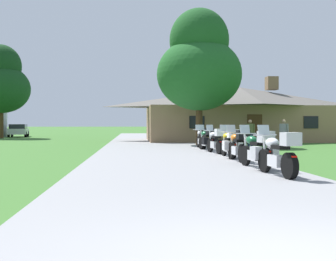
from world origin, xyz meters
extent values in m
plane|color=#386628|center=(0.00, 20.00, 0.00)|extent=(500.00, 500.00, 0.00)
cube|color=gray|center=(0.00, 18.00, 0.03)|extent=(6.40, 80.00, 0.06)
cylinder|color=black|center=(2.08, 7.43, 0.38)|extent=(0.18, 0.65, 0.64)
cylinder|color=black|center=(2.23, 5.99, 0.38)|extent=(0.22, 0.65, 0.64)
cube|color=silver|center=(2.16, 6.69, 0.44)|extent=(0.32, 0.58, 0.30)
ellipsoid|color=silver|center=(2.13, 6.95, 0.89)|extent=(0.35, 0.55, 0.26)
cube|color=black|center=(2.18, 6.49, 0.80)|extent=(0.33, 0.55, 0.10)
cylinder|color=silver|center=(2.09, 7.39, 1.08)|extent=(0.66, 0.10, 0.03)
cylinder|color=silver|center=(2.08, 7.43, 0.74)|extent=(0.08, 0.24, 0.73)
cube|color=#B2BCC6|center=(2.08, 7.49, 1.22)|extent=(0.33, 0.14, 0.27)
sphere|color=silver|center=(2.09, 7.39, 0.94)|extent=(0.11, 0.11, 0.11)
cube|color=#B7B7BC|center=(2.24, 5.94, 1.02)|extent=(0.44, 0.40, 0.32)
cube|color=red|center=(2.26, 5.77, 0.60)|extent=(0.14, 0.04, 0.06)
cylinder|color=silver|center=(2.34, 6.33, 0.28)|extent=(0.13, 0.55, 0.07)
cylinder|color=black|center=(2.08, 9.30, 0.38)|extent=(0.19, 0.65, 0.64)
cylinder|color=black|center=(2.25, 7.87, 0.38)|extent=(0.23, 0.65, 0.64)
cube|color=silver|center=(2.17, 8.56, 0.44)|extent=(0.33, 0.59, 0.30)
ellipsoid|color=#195B33|center=(2.13, 8.82, 0.89)|extent=(0.36, 0.55, 0.26)
cube|color=black|center=(2.19, 8.37, 0.80)|extent=(0.34, 0.55, 0.10)
cylinder|color=silver|center=(2.08, 9.26, 1.08)|extent=(0.66, 0.11, 0.03)
cylinder|color=silver|center=(2.08, 9.30, 0.74)|extent=(0.09, 0.24, 0.73)
cube|color=#B2BCC6|center=(2.07, 9.36, 1.22)|extent=(0.33, 0.15, 0.27)
sphere|color=silver|center=(2.08, 9.26, 0.94)|extent=(0.11, 0.11, 0.11)
cube|color=#B7B7BC|center=(2.26, 7.82, 1.02)|extent=(0.44, 0.41, 0.32)
cube|color=red|center=(2.28, 7.65, 0.60)|extent=(0.14, 0.05, 0.06)
cylinder|color=silver|center=(2.35, 8.20, 0.28)|extent=(0.14, 0.55, 0.07)
cube|color=#B7B7BC|center=(1.99, 7.89, 0.56)|extent=(0.25, 0.42, 0.36)
cube|color=#B7B7BC|center=(2.50, 7.95, 0.56)|extent=(0.25, 0.42, 0.36)
cylinder|color=black|center=(2.19, 11.64, 0.38)|extent=(0.12, 0.64, 0.64)
cylinder|color=black|center=(2.23, 10.20, 0.38)|extent=(0.17, 0.64, 0.64)
cube|color=silver|center=(2.21, 10.90, 0.44)|extent=(0.27, 0.57, 0.30)
ellipsoid|color=orange|center=(2.21, 11.16, 0.89)|extent=(0.31, 0.53, 0.26)
cube|color=black|center=(2.22, 10.70, 0.80)|extent=(0.29, 0.53, 0.10)
cylinder|color=silver|center=(2.20, 11.60, 1.08)|extent=(0.66, 0.05, 0.03)
cylinder|color=silver|center=(2.19, 11.64, 0.74)|extent=(0.07, 0.24, 0.73)
cube|color=#B2BCC6|center=(2.19, 11.70, 1.22)|extent=(0.32, 0.12, 0.27)
sphere|color=silver|center=(2.20, 11.60, 0.94)|extent=(0.11, 0.11, 0.11)
cube|color=black|center=(2.23, 10.15, 1.02)|extent=(0.41, 0.37, 0.32)
cube|color=red|center=(2.23, 9.98, 0.60)|extent=(0.14, 0.03, 0.06)
cylinder|color=silver|center=(2.36, 10.52, 0.28)|extent=(0.08, 0.55, 0.07)
cylinder|color=black|center=(2.31, 13.43, 0.38)|extent=(0.12, 0.64, 0.64)
cylinder|color=black|center=(2.33, 11.99, 0.38)|extent=(0.16, 0.64, 0.64)
cube|color=silver|center=(2.32, 12.69, 0.44)|extent=(0.27, 0.56, 0.30)
ellipsoid|color=gold|center=(2.32, 12.95, 0.89)|extent=(0.31, 0.52, 0.26)
cube|color=black|center=(2.32, 12.49, 0.80)|extent=(0.29, 0.52, 0.10)
cylinder|color=silver|center=(2.31, 13.39, 1.08)|extent=(0.66, 0.04, 0.03)
cylinder|color=silver|center=(2.31, 13.43, 0.74)|extent=(0.06, 0.24, 0.73)
cube|color=#B2BCC6|center=(2.31, 13.49, 1.22)|extent=(0.32, 0.11, 0.27)
sphere|color=silver|center=(2.31, 13.39, 0.94)|extent=(0.11, 0.11, 0.11)
cube|color=silver|center=(2.33, 11.94, 1.02)|extent=(0.40, 0.36, 0.32)
cube|color=red|center=(2.33, 11.77, 0.60)|extent=(0.14, 0.03, 0.06)
cylinder|color=silver|center=(2.46, 12.31, 0.28)|extent=(0.08, 0.55, 0.07)
cube|color=silver|center=(2.07, 12.03, 0.56)|extent=(0.20, 0.40, 0.36)
cube|color=silver|center=(2.59, 12.04, 0.56)|extent=(0.20, 0.40, 0.36)
cylinder|color=black|center=(2.16, 15.77, 0.38)|extent=(0.18, 0.65, 0.64)
cylinder|color=black|center=(2.32, 14.33, 0.38)|extent=(0.22, 0.65, 0.64)
cube|color=silver|center=(2.24, 15.03, 0.44)|extent=(0.32, 0.58, 0.30)
ellipsoid|color=silver|center=(2.21, 15.29, 0.89)|extent=(0.35, 0.55, 0.26)
cube|color=black|center=(2.26, 14.83, 0.80)|extent=(0.33, 0.55, 0.10)
cylinder|color=silver|center=(2.17, 15.73, 1.08)|extent=(0.66, 0.10, 0.03)
cylinder|color=silver|center=(2.16, 15.77, 0.74)|extent=(0.08, 0.24, 0.73)
cube|color=#B2BCC6|center=(2.16, 15.83, 1.22)|extent=(0.33, 0.14, 0.27)
sphere|color=silver|center=(2.17, 15.73, 0.94)|extent=(0.11, 0.11, 0.11)
cube|color=silver|center=(2.32, 14.28, 1.02)|extent=(0.44, 0.40, 0.32)
cube|color=red|center=(2.34, 14.12, 0.60)|extent=(0.14, 0.04, 0.06)
cylinder|color=silver|center=(2.42, 14.67, 0.28)|extent=(0.13, 0.55, 0.07)
cylinder|color=black|center=(2.11, 17.95, 0.38)|extent=(0.20, 0.65, 0.64)
cylinder|color=black|center=(2.31, 16.52, 0.38)|extent=(0.24, 0.65, 0.64)
cube|color=silver|center=(2.21, 17.21, 0.44)|extent=(0.33, 0.59, 0.30)
ellipsoid|color=#195B33|center=(2.18, 17.47, 0.89)|extent=(0.37, 0.56, 0.26)
cube|color=black|center=(2.24, 17.02, 0.80)|extent=(0.35, 0.55, 0.10)
cylinder|color=silver|center=(2.12, 17.91, 1.08)|extent=(0.66, 0.12, 0.03)
cylinder|color=silver|center=(2.11, 17.95, 0.74)|extent=(0.09, 0.24, 0.73)
cube|color=#B2BCC6|center=(2.11, 18.01, 1.22)|extent=(0.33, 0.15, 0.27)
sphere|color=silver|center=(2.12, 17.91, 0.94)|extent=(0.11, 0.11, 0.11)
cube|color=black|center=(2.32, 16.47, 1.02)|extent=(0.45, 0.41, 0.32)
cube|color=red|center=(2.34, 16.30, 0.60)|extent=(0.14, 0.05, 0.06)
cylinder|color=silver|center=(2.40, 16.86, 0.28)|extent=(0.14, 0.55, 0.07)
cube|color=black|center=(2.05, 16.53, 0.56)|extent=(0.25, 0.42, 0.36)
cube|color=black|center=(2.56, 16.60, 0.56)|extent=(0.25, 0.42, 0.36)
cylinder|color=black|center=(2.23, 19.67, 0.38)|extent=(0.13, 0.64, 0.64)
cylinder|color=black|center=(2.29, 18.23, 0.38)|extent=(0.18, 0.65, 0.64)
cube|color=silver|center=(2.26, 18.93, 0.44)|extent=(0.28, 0.57, 0.30)
ellipsoid|color=silver|center=(2.25, 19.19, 0.89)|extent=(0.32, 0.53, 0.26)
cube|color=black|center=(2.27, 18.73, 0.80)|extent=(0.30, 0.53, 0.10)
cylinder|color=silver|center=(2.23, 19.63, 1.08)|extent=(0.66, 0.06, 0.03)
cylinder|color=silver|center=(2.23, 19.67, 0.74)|extent=(0.07, 0.24, 0.73)
cube|color=#B2BCC6|center=(2.23, 19.73, 1.22)|extent=(0.32, 0.12, 0.27)
sphere|color=silver|center=(2.23, 19.63, 0.94)|extent=(0.11, 0.11, 0.11)
cube|color=black|center=(2.29, 18.18, 1.02)|extent=(0.41, 0.37, 0.32)
cube|color=red|center=(2.29, 18.01, 0.60)|extent=(0.14, 0.04, 0.06)
cylinder|color=silver|center=(2.41, 18.56, 0.28)|extent=(0.09, 0.55, 0.07)
cube|color=#896B4C|center=(7.35, 30.09, 1.39)|extent=(15.14, 8.50, 2.79)
pyramid|color=#5B5651|center=(7.35, 30.09, 3.62)|extent=(16.05, 9.00, 1.67)
cube|color=brown|center=(10.07, 30.09, 4.80)|extent=(0.90, 0.90, 1.10)
cube|color=#472D19|center=(7.35, 25.81, 1.05)|extent=(1.10, 0.08, 2.10)
cube|color=black|center=(3.11, 25.81, 1.53)|extent=(1.10, 0.06, 0.90)
cube|color=black|center=(11.59, 25.81, 1.53)|extent=(1.10, 0.06, 0.90)
cylinder|color=navy|center=(5.69, 21.57, 0.43)|extent=(0.14, 0.14, 0.86)
cylinder|color=navy|center=(5.86, 21.51, 0.43)|extent=(0.14, 0.14, 0.86)
cube|color=#5B6638|center=(5.78, 21.54, 1.14)|extent=(0.41, 0.33, 0.56)
cylinder|color=#5B6638|center=(5.56, 21.62, 1.12)|extent=(0.09, 0.09, 0.58)
cylinder|color=#5B6638|center=(5.99, 21.47, 1.12)|extent=(0.09, 0.09, 0.58)
sphere|color=tan|center=(5.78, 21.54, 1.56)|extent=(0.21, 0.21, 0.21)
cylinder|color=navy|center=(7.34, 20.20, 0.43)|extent=(0.14, 0.14, 0.86)
cylinder|color=navy|center=(7.48, 20.09, 0.43)|extent=(0.14, 0.14, 0.86)
cube|color=gray|center=(7.41, 20.15, 1.14)|extent=(0.42, 0.40, 0.56)
cylinder|color=gray|center=(7.23, 20.30, 1.12)|extent=(0.09, 0.09, 0.58)
cylinder|color=gray|center=(7.58, 20.00, 1.12)|extent=(0.09, 0.09, 0.58)
sphere|color=tan|center=(7.41, 20.15, 1.56)|extent=(0.21, 0.21, 0.21)
cylinder|color=#422D19|center=(2.80, 22.97, 1.55)|extent=(0.44, 0.44, 3.10)
ellipsoid|color=#1E5623|center=(2.80, 22.97, 4.61)|extent=(5.50, 5.50, 4.67)
ellipsoid|color=#1B4E20|center=(2.80, 22.97, 6.81)|extent=(3.85, 3.85, 4.12)
cylinder|color=#422D19|center=(-14.51, 38.69, 1.67)|extent=(0.44, 0.44, 3.35)
ellipsoid|color=#143D19|center=(-14.51, 38.69, 4.91)|extent=(5.66, 5.66, 4.82)
ellipsoid|color=#123716|center=(-14.51, 38.69, 7.17)|extent=(3.97, 3.97, 4.25)
cube|color=#ADAFB7|center=(-14.00, 43.07, 0.62)|extent=(2.55, 4.83, 0.60)
cube|color=black|center=(-13.97, 42.87, 1.16)|extent=(2.11, 3.44, 0.48)
cylinder|color=black|center=(-15.06, 44.35, 0.32)|extent=(0.32, 0.67, 0.64)
cylinder|color=black|center=(-13.39, 44.61, 0.32)|extent=(0.32, 0.67, 0.64)
cylinder|color=black|center=(-14.61, 41.53, 0.32)|extent=(0.32, 0.67, 0.64)
cylinder|color=black|center=(-12.94, 41.80, 0.32)|extent=(0.32, 0.67, 0.64)
camera|label=1|loc=(-1.50, -3.55, 1.37)|focal=44.20mm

